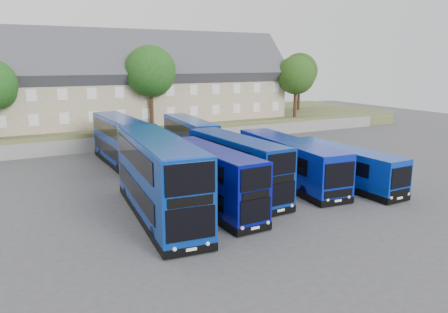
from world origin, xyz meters
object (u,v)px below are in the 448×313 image
(coach_east_a, at_px, (289,162))
(tree_east, at_px, (296,77))
(tree_mid, at_px, (151,73))
(dd_front_mid, at_px, (212,180))
(tree_far, at_px, (300,72))
(dd_front_left, at_px, (159,179))

(coach_east_a, bearing_deg, tree_east, 57.01)
(coach_east_a, distance_m, tree_mid, 22.43)
(tree_mid, bearing_deg, dd_front_mid, -100.26)
(tree_east, relative_size, tree_far, 0.94)
(dd_front_left, bearing_deg, tree_mid, 77.24)
(dd_front_left, height_order, tree_east, tree_east)
(dd_front_mid, distance_m, tree_far, 43.36)
(coach_east_a, relative_size, tree_mid, 1.39)
(dd_front_mid, relative_size, tree_mid, 1.09)
(tree_mid, bearing_deg, tree_far, 14.04)
(tree_mid, distance_m, tree_far, 26.80)
(dd_front_mid, relative_size, coach_east_a, 0.79)
(tree_far, bearing_deg, tree_east, -130.60)
(dd_front_left, distance_m, coach_east_a, 11.90)
(dd_front_mid, xyz_separation_m, tree_east, (24.33, 23.44, 5.45))
(dd_front_mid, xyz_separation_m, tree_mid, (4.33, 23.94, 6.12))
(dd_front_left, distance_m, dd_front_mid, 3.55)
(dd_front_left, height_order, tree_mid, tree_mid)
(tree_east, bearing_deg, tree_far, 49.40)
(dd_front_left, relative_size, tree_mid, 1.37)
(coach_east_a, height_order, tree_mid, tree_mid)
(coach_east_a, height_order, tree_far, tree_far)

